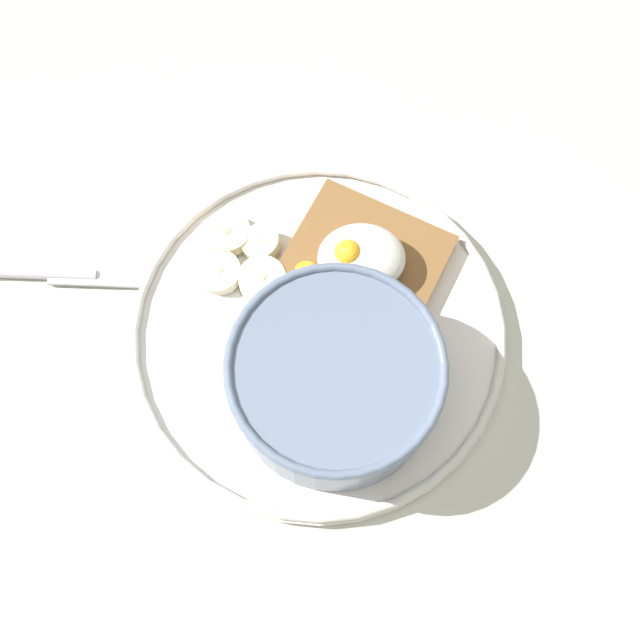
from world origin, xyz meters
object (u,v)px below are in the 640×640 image
Objects in this scene: banana_slice_front at (222,273)px; oatmeal_bowl at (337,379)px; poached_egg at (362,258)px; knife at (48,274)px; toast_slice at (362,269)px; banana_slice_left at (264,280)px; banana_slice_right at (229,234)px; banana_slice_back at (263,244)px.

oatmeal_bowl is at bearing 132.94° from banana_slice_front.
poached_egg is 22.78cm from knife.
oatmeal_bowl is at bearing 77.37° from toast_slice.
banana_slice_left reaches higher than banana_slice_right.
toast_slice is 3.89× the size of banana_slice_right.
toast_slice is 9.93cm from banana_slice_front.
poached_egg is 1.63× the size of banana_slice_left.
banana_slice_right is at bearing -18.73° from banana_slice_back.
banana_slice_front is 1.23× the size of banana_slice_back.
oatmeal_bowl reaches higher than banana_slice_back.
toast_slice and banana_slice_front have the same top height.
poached_egg is 2.36× the size of banana_slice_back.
toast_slice is at bearing 163.88° from banana_slice_back.
oatmeal_bowl is 14.09cm from banana_slice_right.
toast_slice is 22.71cm from knife.
toast_slice is 4.41× the size of banana_slice_back.
oatmeal_bowl is at bearing 156.33° from knife.
oatmeal_bowl reaches higher than banana_slice_left.
banana_slice_left is (-3.02, 0.65, 0.11)cm from banana_slice_front.
oatmeal_bowl is 9.27cm from toast_slice.
banana_slice_left is at bearing 6.68° from toast_slice.
poached_egg reaches higher than banana_slice_back.
poached_egg is at bearing -173.27° from banana_slice_left.
oatmeal_bowl is 2.87× the size of banana_slice_left.
banana_slice_front is at bearing -47.06° from oatmeal_bowl.
banana_slice_right is (9.43, -2.89, -1.93)cm from poached_egg.
banana_slice_left reaches higher than toast_slice.
toast_slice is 6.96cm from banana_slice_left.
oatmeal_bowl reaches higher than knife.
banana_slice_left is 1.28× the size of banana_slice_right.
knife is (15.77, -1.17, -1.25)cm from banana_slice_left.
toast_slice is at bearing 163.19° from banana_slice_right.
banana_slice_left reaches higher than banana_slice_front.
banana_slice_back reaches higher than toast_slice.
banana_slice_back is at bearing -173.90° from knife.
banana_slice_front is at bearing 82.73° from banana_slice_right.
oatmeal_bowl is at bearing 122.04° from banana_slice_left.
toast_slice is 1.86× the size of poached_egg.
banana_slice_right is (-0.39, -3.04, 0.03)cm from banana_slice_front.
banana_slice_front is 0.85× the size of banana_slice_left.
banana_slice_right is (9.54, -2.88, -0.08)cm from toast_slice.
oatmeal_bowl is at bearing 78.09° from poached_egg.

